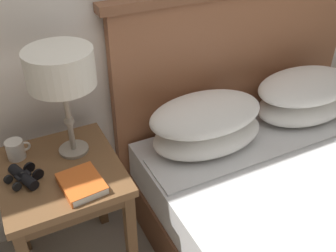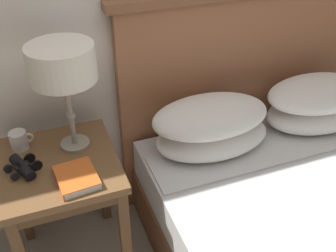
{
  "view_description": "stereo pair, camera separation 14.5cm",
  "coord_description": "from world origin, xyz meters",
  "px_view_note": "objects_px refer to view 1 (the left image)",
  "views": [
    {
      "loc": [
        -0.78,
        -0.62,
        1.73
      ],
      "look_at": [
        -0.15,
        0.66,
        0.75
      ],
      "focal_mm": 42.0,
      "sensor_mm": 36.0,
      "label": 1
    },
    {
      "loc": [
        -0.65,
        -0.68,
        1.73
      ],
      "look_at": [
        -0.15,
        0.66,
        0.75
      ],
      "focal_mm": 42.0,
      "sensor_mm": 36.0,
      "label": 2
    }
  ],
  "objects_px": {
    "nightstand": "(62,186)",
    "coffee_mug": "(16,149)",
    "bed": "(318,216)",
    "book_on_nightstand": "(81,184)",
    "table_lamp": "(61,71)",
    "binoculars_pair": "(24,177)"
  },
  "relations": [
    {
      "from": "nightstand",
      "to": "book_on_nightstand",
      "type": "xyz_separation_m",
      "value": [
        0.05,
        -0.15,
        0.11
      ]
    },
    {
      "from": "table_lamp",
      "to": "coffee_mug",
      "type": "bearing_deg",
      "value": 164.92
    },
    {
      "from": "book_on_nightstand",
      "to": "binoculars_pair",
      "type": "xyz_separation_m",
      "value": [
        -0.2,
        0.14,
        0.01
      ]
    },
    {
      "from": "nightstand",
      "to": "book_on_nightstand",
      "type": "height_order",
      "value": "book_on_nightstand"
    },
    {
      "from": "bed",
      "to": "table_lamp",
      "type": "distance_m",
      "value": 1.36
    },
    {
      "from": "bed",
      "to": "book_on_nightstand",
      "type": "height_order",
      "value": "bed"
    },
    {
      "from": "binoculars_pair",
      "to": "nightstand",
      "type": "bearing_deg",
      "value": 5.02
    },
    {
      "from": "bed",
      "to": "book_on_nightstand",
      "type": "xyz_separation_m",
      "value": [
        -1.03,
        0.33,
        0.36
      ]
    },
    {
      "from": "bed",
      "to": "book_on_nightstand",
      "type": "relative_size",
      "value": 9.05
    },
    {
      "from": "bed",
      "to": "table_lamp",
      "type": "relative_size",
      "value": 3.8
    },
    {
      "from": "book_on_nightstand",
      "to": "binoculars_pair",
      "type": "distance_m",
      "value": 0.24
    },
    {
      "from": "book_on_nightstand",
      "to": "coffee_mug",
      "type": "height_order",
      "value": "coffee_mug"
    },
    {
      "from": "nightstand",
      "to": "binoculars_pair",
      "type": "bearing_deg",
      "value": -174.98
    },
    {
      "from": "nightstand",
      "to": "table_lamp",
      "type": "height_order",
      "value": "table_lamp"
    },
    {
      "from": "table_lamp",
      "to": "coffee_mug",
      "type": "distance_m",
      "value": 0.42
    },
    {
      "from": "nightstand",
      "to": "table_lamp",
      "type": "relative_size",
      "value": 1.35
    },
    {
      "from": "table_lamp",
      "to": "coffee_mug",
      "type": "height_order",
      "value": "table_lamp"
    },
    {
      "from": "nightstand",
      "to": "coffee_mug",
      "type": "bearing_deg",
      "value": 132.04
    },
    {
      "from": "bed",
      "to": "coffee_mug",
      "type": "height_order",
      "value": "bed"
    },
    {
      "from": "table_lamp",
      "to": "book_on_nightstand",
      "type": "bearing_deg",
      "value": -98.45
    },
    {
      "from": "table_lamp",
      "to": "nightstand",
      "type": "bearing_deg",
      "value": -134.08
    },
    {
      "from": "book_on_nightstand",
      "to": "coffee_mug",
      "type": "relative_size",
      "value": 1.96
    }
  ]
}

